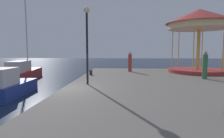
% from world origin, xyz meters
% --- Properties ---
extents(ground_plane, '(120.00, 120.00, 0.00)m').
position_xyz_m(ground_plane, '(0.00, 0.00, 0.00)').
color(ground_plane, '#162338').
extents(quay_dock, '(14.59, 22.17, 0.80)m').
position_xyz_m(quay_dock, '(7.30, 0.00, 0.40)').
color(quay_dock, slate).
rests_on(quay_dock, ground).
extents(sailboat_red, '(2.87, 6.82, 7.65)m').
position_xyz_m(sailboat_red, '(-5.94, 6.81, 0.72)').
color(sailboat_red, maroon).
rests_on(sailboat_red, ground).
extents(motorboat_blue, '(1.88, 4.18, 1.77)m').
position_xyz_m(motorboat_blue, '(-3.71, 1.14, 0.64)').
color(motorboat_blue, navy).
rests_on(motorboat_blue, ground).
extents(carousel, '(5.90, 5.90, 5.63)m').
position_xyz_m(carousel, '(9.95, 7.69, 5.02)').
color(carousel, '#B23333').
rests_on(carousel, quay_dock).
extents(lamp_post_mid_promenade, '(0.36, 0.36, 4.44)m').
position_xyz_m(lamp_post_mid_promenade, '(1.12, 1.11, 3.82)').
color(lamp_post_mid_promenade, black).
rests_on(lamp_post_mid_promenade, quay_dock).
extents(bollard_north, '(0.24, 0.24, 0.40)m').
position_xyz_m(bollard_north, '(0.59, 5.29, 1.00)').
color(bollard_north, '#2D2D33').
rests_on(bollard_north, quay_dock).
extents(person_mid_promenade, '(0.34, 0.34, 1.86)m').
position_xyz_m(person_mid_promenade, '(3.85, 8.09, 1.67)').
color(person_mid_promenade, '#B23833').
rests_on(person_mid_promenade, quay_dock).
extents(person_by_the_water, '(0.34, 0.34, 1.94)m').
position_xyz_m(person_by_the_water, '(8.88, 3.70, 1.71)').
color(person_by_the_water, '#387247').
rests_on(person_by_the_water, quay_dock).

